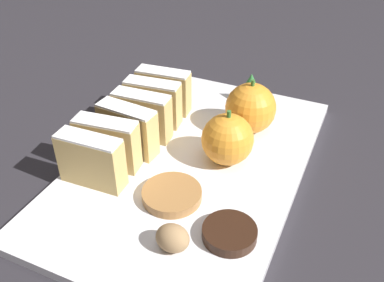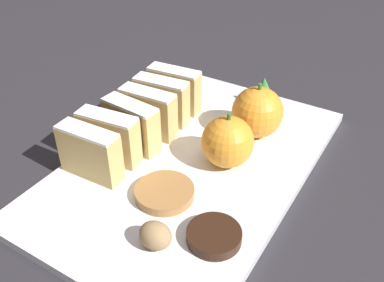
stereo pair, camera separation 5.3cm
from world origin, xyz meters
name	(u,v)px [view 2 (the right image)]	position (x,y,z in m)	size (l,w,h in m)	color
ground_plane	(192,167)	(0.00, 0.00, 0.00)	(6.00, 6.00, 0.00)	#28262B
serving_platter	(192,164)	(0.00, 0.00, 0.01)	(0.27, 0.42, 0.01)	white
stollen_slice_front	(90,153)	(-0.09, -0.09, 0.04)	(0.08, 0.03, 0.06)	tan
stollen_slice_second	(109,137)	(-0.09, -0.05, 0.04)	(0.08, 0.03, 0.06)	tan
stollen_slice_third	(131,125)	(-0.08, -0.01, 0.04)	(0.08, 0.03, 0.06)	tan
stollen_slice_fourth	(148,112)	(-0.08, 0.02, 0.04)	(0.08, 0.03, 0.06)	tan
stollen_slice_fifth	(161,100)	(-0.09, 0.06, 0.04)	(0.08, 0.03, 0.06)	tan
stollen_slice_sixth	(174,89)	(-0.09, 0.10, 0.04)	(0.08, 0.03, 0.06)	tan
orange_near	(257,112)	(0.04, 0.10, 0.05)	(0.07, 0.07, 0.08)	orange
orange_far	(228,142)	(0.04, 0.02, 0.04)	(0.07, 0.07, 0.07)	orange
walnut	(155,235)	(0.04, -0.14, 0.03)	(0.03, 0.03, 0.03)	#9E7A51
chocolate_cookie	(214,236)	(0.09, -0.10, 0.02)	(0.06, 0.06, 0.01)	black
gingerbread_cookie	(165,192)	(0.01, -0.07, 0.02)	(0.07, 0.07, 0.01)	#A3703D
evergreen_sprig	(263,92)	(0.02, 0.17, 0.04)	(0.05, 0.05, 0.05)	#2D7538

